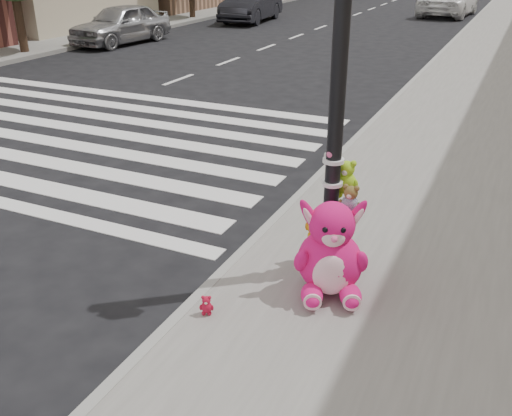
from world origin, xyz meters
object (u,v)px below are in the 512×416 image
Objects in this scene: pink_bunny at (330,255)px; signal_pole at (338,125)px; car_silver_far at (121,24)px; car_white_near at (449,2)px; car_dark_far at (251,5)px; red_teddy at (207,305)px.

signal_pole is at bearing 84.07° from pink_bunny.
pink_bunny is 18.14m from car_silver_far.
car_silver_far reaches higher than pink_bunny.
signal_pole is 0.80× the size of car_white_near.
car_dark_far reaches higher than car_white_near.
car_dark_far is at bearing 94.14° from pink_bunny.
car_white_near is (-2.62, 27.28, -1.11)m from signal_pole.
car_dark_far is at bearing 117.62° from signal_pole.
car_silver_far is 0.85× the size of car_white_near.
car_silver_far is at bearing 60.21° from car_white_near.
car_white_near reaches higher than pink_bunny.
signal_pole reaches higher than car_white_near.
pink_bunny is at bearing -72.64° from signal_pole.
car_dark_far is at bearing 85.35° from car_silver_far.
signal_pole is at bearing -39.38° from car_silver_far.
pink_bunny is 27.84m from car_white_near.
signal_pole is 27.42m from car_white_near.
signal_pole is 1.31m from pink_bunny.
red_teddy is 0.04× the size of car_dark_far.
car_silver_far is 0.89× the size of car_dark_far.
signal_pole is 23.46m from car_dark_far.
pink_bunny is 0.22× the size of car_dark_far.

